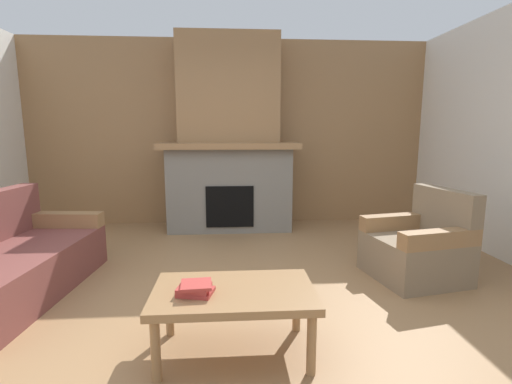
{
  "coord_description": "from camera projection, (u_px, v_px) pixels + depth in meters",
  "views": [
    {
      "loc": [
        0.01,
        -2.66,
        1.4
      ],
      "look_at": [
        0.27,
        1.02,
        0.78
      ],
      "focal_mm": 26.0,
      "sensor_mm": 36.0,
      "label": 1
    }
  ],
  "objects": [
    {
      "name": "ground",
      "position": [
        230.0,
        314.0,
        2.85
      ],
      "size": [
        9.0,
        9.0,
        0.0
      ],
      "primitive_type": "plane",
      "color": "#9E754C"
    },
    {
      "name": "coffee_table",
      "position": [
        234.0,
        297.0,
        2.3
      ],
      "size": [
        1.0,
        0.6,
        0.43
      ],
      "color": "#997047",
      "rests_on": "ground"
    },
    {
      "name": "armchair",
      "position": [
        419.0,
        248.0,
        3.53
      ],
      "size": [
        0.89,
        0.89,
        0.85
      ],
      "color": "#847056",
      "rests_on": "ground"
    },
    {
      "name": "fireplace",
      "position": [
        229.0,
        147.0,
        5.24
      ],
      "size": [
        1.9,
        0.82,
        2.7
      ],
      "color": "gray",
      "rests_on": "ground"
    },
    {
      "name": "couch",
      "position": [
        4.0,
        265.0,
        3.09
      ],
      "size": [
        0.99,
        1.87,
        0.85
      ],
      "color": "brown",
      "rests_on": "ground"
    },
    {
      "name": "wall_back_wood_panel",
      "position": [
        229.0,
        133.0,
        5.57
      ],
      "size": [
        6.0,
        0.12,
        2.7
      ],
      "primitive_type": "cube",
      "color": "#997047",
      "rests_on": "ground"
    },
    {
      "name": "book_stack_near_edge",
      "position": [
        195.0,
        288.0,
        2.22
      ],
      "size": [
        0.23,
        0.2,
        0.07
      ],
      "color": "#B23833",
      "rests_on": "coffee_table"
    }
  ]
}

